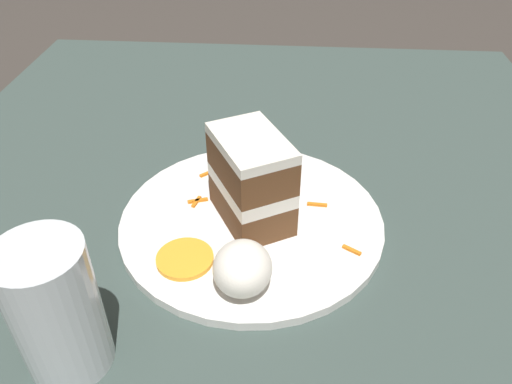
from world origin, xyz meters
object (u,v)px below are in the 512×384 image
at_px(plate, 256,221).
at_px(cake_slice, 253,180).
at_px(orange_garnish, 185,259).
at_px(drinking_glass, 59,317).
at_px(cream_dollop, 246,268).

bearing_deg(plate, cake_slice, -106.38).
xyz_separation_m(orange_garnish, drinking_glass, (0.11, -0.08, 0.04)).
xyz_separation_m(cake_slice, orange_garnish, (0.07, -0.06, -0.05)).
height_order(cream_dollop, drinking_glass, drinking_glass).
bearing_deg(drinking_glass, orange_garnish, 146.07).
bearing_deg(cake_slice, drinking_glass, -155.17).
bearing_deg(drinking_glass, cake_slice, 143.37).
relative_size(plate, cream_dollop, 4.72).
bearing_deg(orange_garnish, cake_slice, 139.60).
xyz_separation_m(cake_slice, drinking_glass, (0.19, -0.14, -0.01)).
relative_size(cake_slice, orange_garnish, 2.00).
height_order(cake_slice, drinking_glass, drinking_glass).
bearing_deg(orange_garnish, cream_dollop, 66.02).
relative_size(cream_dollop, orange_garnish, 1.07).
bearing_deg(cake_slice, orange_garnish, -158.94).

